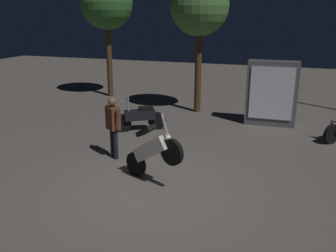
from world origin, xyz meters
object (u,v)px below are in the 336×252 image
object	(u,v)px
motorcycle_black_parked_left	(140,117)
kiosk_billboard	(272,93)
person_rider_beside	(113,123)
motorcycle_white_foreground	(153,151)

from	to	relation	value
motorcycle_black_parked_left	kiosk_billboard	bearing A→B (deg)	175.36
person_rider_beside	kiosk_billboard	world-z (taller)	kiosk_billboard
motorcycle_black_parked_left	motorcycle_white_foreground	bearing A→B (deg)	85.13
motorcycle_white_foreground	motorcycle_black_parked_left	xyz separation A→B (m)	(-1.72, 3.31, -0.31)
person_rider_beside	kiosk_billboard	distance (m)	5.56
person_rider_beside	motorcycle_white_foreground	bearing A→B (deg)	-89.87
person_rider_beside	motorcycle_black_parked_left	bearing A→B (deg)	41.92
motorcycle_white_foreground	motorcycle_black_parked_left	bearing A→B (deg)	141.90
motorcycle_white_foreground	kiosk_billboard	xyz separation A→B (m)	(2.09, 5.30, 0.31)
person_rider_beside	kiosk_billboard	size ratio (longest dim) A/B	0.76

